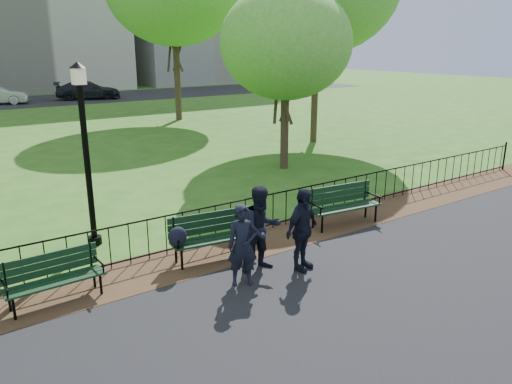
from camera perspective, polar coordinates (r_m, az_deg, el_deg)
ground at (r=9.68m, az=0.49°, el=-9.80°), size 120.00×120.00×0.00m
asphalt_path at (r=7.57m, az=16.46°, el=-18.80°), size 60.00×9.20×0.01m
dirt_strip at (r=10.82m, az=-4.16°, el=-6.82°), size 60.00×1.60×0.01m
iron_fence at (r=11.04m, az=-5.55°, el=-3.64°), size 24.06×0.06×1.00m
park_bench_main at (r=10.19m, az=-6.29°, el=-4.66°), size 2.00×0.82×1.04m
park_bench_left_a at (r=9.33m, az=-22.22°, el=-8.56°), size 1.67×0.57×0.94m
park_bench_right_a at (r=12.41m, az=9.89°, el=-0.98°), size 1.93×0.80×1.07m
lamppost at (r=11.18m, az=-18.88°, el=4.63°), size 0.36×0.36×3.96m
tree_near_e at (r=17.50m, az=3.44°, el=16.61°), size 4.46×4.46×6.22m
person_left at (r=9.13m, az=-1.54°, el=-6.11°), size 0.66×0.57×1.54m
person_mid at (r=9.68m, az=0.65°, el=-4.22°), size 0.87×0.52×1.70m
person_right at (r=9.75m, az=5.28°, el=-4.32°), size 1.04×0.66×1.65m
sedan_dark at (r=42.83m, az=-18.65°, el=10.97°), size 5.32×3.51×1.43m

